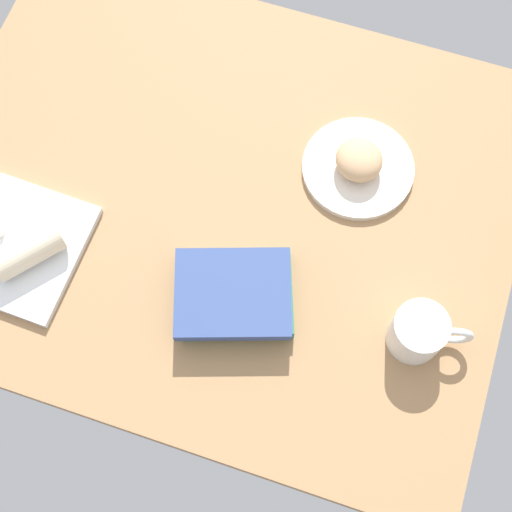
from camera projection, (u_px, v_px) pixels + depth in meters
The scene contains 7 objects.
dining_table at pixel (221, 203), 143.18cm from camera, with size 110.00×90.00×4.00cm, color #9E754C.
round_plate at pixel (358, 168), 142.73cm from camera, with size 21.11×21.11×1.40cm, color silver.
scone_pastry at pixel (359, 160), 139.55cm from camera, with size 8.97×8.62×5.36cm, color tan.
square_plate at pixel (15, 245), 137.20cm from camera, with size 23.90×23.90×1.60cm, color white.
breakfast_wrap at pixel (28, 250), 132.86cm from camera, with size 5.90×5.90×12.43cm, color beige.
book_stack at pixel (235, 294), 131.71cm from camera, with size 24.09×22.36×5.87cm.
coffee_mug at pixel (420, 332), 127.71cm from camera, with size 14.06×9.42×8.89cm.
Camera 1 is at (24.89, -54.16, 132.74)cm, focal length 53.29 mm.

